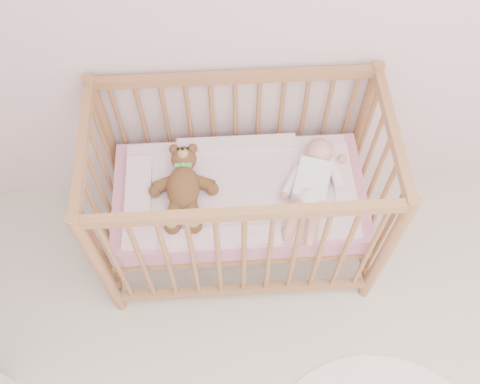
{
  "coord_description": "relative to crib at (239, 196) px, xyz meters",
  "views": [
    {
      "loc": [
        -0.43,
        0.28,
        2.76
      ],
      "look_at": [
        -0.35,
        1.55,
        0.62
      ],
      "focal_mm": 40.0,
      "sensor_mm": 36.0,
      "label": 1
    }
  ],
  "objects": [
    {
      "name": "teddy_bear",
      "position": [
        -0.26,
        -0.02,
        0.15
      ],
      "size": [
        0.35,
        0.49,
        0.13
      ],
      "primitive_type": null,
      "rotation": [
        0.0,
        0.0,
        -0.02
      ],
      "color": "brown",
      "rests_on": "blanket"
    },
    {
      "name": "blanket",
      "position": [
        -0.0,
        0.0,
        0.06
      ],
      "size": [
        1.1,
        0.58,
        0.06
      ],
      "primitive_type": null,
      "color": "#E79FB5",
      "rests_on": "mattress"
    },
    {
      "name": "baby",
      "position": [
        0.34,
        -0.02,
        0.14
      ],
      "size": [
        0.46,
        0.65,
        0.14
      ],
      "primitive_type": null,
      "rotation": [
        0.0,
        0.0,
        -0.32
      ],
      "color": "white",
      "rests_on": "blanket"
    },
    {
      "name": "crib",
      "position": [
        0.0,
        0.0,
        0.0
      ],
      "size": [
        1.36,
        0.76,
        1.0
      ],
      "primitive_type": null,
      "color": "#B3794C",
      "rests_on": "floor"
    },
    {
      "name": "mattress",
      "position": [
        -0.0,
        0.0,
        -0.01
      ],
      "size": [
        1.22,
        0.62,
        0.13
      ],
      "primitive_type": "cube",
      "color": "#C57B95",
      "rests_on": "crib"
    }
  ]
}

